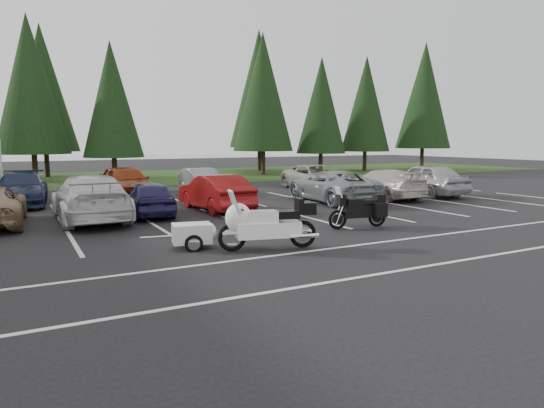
{
  "coord_description": "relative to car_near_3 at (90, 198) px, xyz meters",
  "views": [
    {
      "loc": [
        -6.22,
        -13.76,
        2.82
      ],
      "look_at": [
        0.82,
        -0.5,
        0.85
      ],
      "focal_mm": 32.0,
      "sensor_mm": 36.0,
      "label": 1
    }
  ],
  "objects": [
    {
      "name": "ground",
      "position": [
        3.94,
        -4.17,
        -0.81
      ],
      "size": [
        120.0,
        120.0,
        0.0
      ],
      "primitive_type": "plane",
      "color": "black",
      "rests_on": "ground"
    },
    {
      "name": "grass_strip",
      "position": [
        3.94,
        19.83,
        -0.81
      ],
      "size": [
        80.0,
        16.0,
        0.01
      ],
      "primitive_type": "cube",
      "color": "#183210",
      "rests_on": "ground"
    },
    {
      "name": "lake_water",
      "position": [
        7.94,
        50.83,
        -0.81
      ],
      "size": [
        70.0,
        50.0,
        0.02
      ],
      "primitive_type": "cube",
      "color": "slate",
      "rests_on": "ground"
    },
    {
      "name": "stall_markings",
      "position": [
        3.94,
        -2.17,
        -0.81
      ],
      "size": [
        32.0,
        16.0,
        0.01
      ],
      "primitive_type": "cube",
      "color": "silver",
      "rests_on": "ground"
    },
    {
      "name": "conifer_4",
      "position": [
        -1.06,
        18.73,
        5.72
      ],
      "size": [
        4.8,
        4.8,
        11.17
      ],
      "color": "#332316",
      "rests_on": "ground"
    },
    {
      "name": "conifer_5",
      "position": [
        3.94,
        17.43,
        4.82
      ],
      "size": [
        4.14,
        4.14,
        9.63
      ],
      "color": "#332316",
      "rests_on": "ground"
    },
    {
      "name": "conifer_6",
      "position": [
        15.94,
        17.93,
        5.9
      ],
      "size": [
        4.93,
        4.93,
        11.48
      ],
      "color": "#332316",
      "rests_on": "ground"
    },
    {
      "name": "conifer_7",
      "position": [
        21.44,
        17.63,
        5.0
      ],
      "size": [
        4.27,
        4.27,
        9.94
      ],
      "color": "#332316",
      "rests_on": "ground"
    },
    {
      "name": "conifer_8",
      "position": [
        26.94,
        18.43,
        5.36
      ],
      "size": [
        4.53,
        4.53,
        10.56
      ],
      "color": "#332316",
      "rests_on": "ground"
    },
    {
      "name": "conifer_9",
      "position": [
        32.94,
        17.13,
        6.26
      ],
      "size": [
        5.19,
        5.19,
        12.1
      ],
      "color": "#332316",
      "rests_on": "ground"
    },
    {
      "name": "conifer_back_b",
      "position": [
        -0.06,
        23.33,
        5.96
      ],
      "size": [
        4.97,
        4.97,
        11.58
      ],
      "color": "#332316",
      "rests_on": "ground"
    },
    {
      "name": "conifer_back_c",
      "position": [
        17.94,
        22.63,
        6.68
      ],
      "size": [
        5.5,
        5.5,
        12.81
      ],
      "color": "#332316",
      "rests_on": "ground"
    },
    {
      "name": "car_near_3",
      "position": [
        0.0,
        0.0,
        0.0
      ],
      "size": [
        2.3,
        5.62,
        1.63
      ],
      "primitive_type": "imported",
      "rotation": [
        0.0,
        0.0,
        3.14
      ],
      "color": "silver",
      "rests_on": "ground"
    },
    {
      "name": "car_near_4",
      "position": [
        2.13,
        0.23,
        -0.15
      ],
      "size": [
        1.95,
        4.03,
        1.33
      ],
      "primitive_type": "imported",
      "rotation": [
        0.0,
        0.0,
        3.04
      ],
      "color": "#201C47",
      "rests_on": "ground"
    },
    {
      "name": "car_near_5",
      "position": [
        4.81,
        0.33,
        -0.09
      ],
      "size": [
        1.8,
        4.51,
        1.46
      ],
      "primitive_type": "imported",
      "rotation": [
        0.0,
        0.0,
        3.2
      ],
      "color": "maroon",
      "rests_on": "ground"
    },
    {
      "name": "car_near_6",
      "position": [
        10.61,
        0.44,
        -0.08
      ],
      "size": [
        2.71,
        5.4,
        1.47
      ],
      "primitive_type": "imported",
      "rotation": [
        0.0,
        0.0,
        3.09
      ],
      "color": "gray",
      "rests_on": "ground"
    },
    {
      "name": "car_near_7",
      "position": [
        13.56,
        0.38,
        -0.1
      ],
      "size": [
        2.06,
        4.93,
        1.42
      ],
      "primitive_type": "imported",
      "rotation": [
        0.0,
        0.0,
        3.13
      ],
      "color": "beige",
      "rests_on": "ground"
    },
    {
      "name": "car_near_8",
      "position": [
        16.33,
        0.34,
        0.01
      ],
      "size": [
        2.04,
        4.87,
        1.64
      ],
      "primitive_type": "imported",
      "rotation": [
        0.0,
        0.0,
        3.12
      ],
      "color": "#ACABB0",
      "rests_on": "ground"
    },
    {
      "name": "car_far_1",
      "position": [
        -2.09,
        5.75,
        -0.08
      ],
      "size": [
        2.45,
        5.18,
        1.46
      ],
      "primitive_type": "imported",
      "rotation": [
        0.0,
        0.0,
        -0.08
      ],
      "color": "#18203E",
      "rests_on": "ground"
    },
    {
      "name": "car_far_2",
      "position": [
        2.38,
        5.84,
        0.0
      ],
      "size": [
        2.29,
        4.92,
        1.63
      ],
      "primitive_type": "imported",
      "rotation": [
        0.0,
        0.0,
        0.08
      ],
      "color": "maroon",
      "rests_on": "ground"
    },
    {
      "name": "car_far_3",
      "position": [
        6.35,
        6.12,
        -0.13
      ],
      "size": [
        1.49,
        4.14,
        1.36
      ],
      "primitive_type": "imported",
      "rotation": [
        0.0,
        0.0,
        -0.01
      ],
      "color": "gray",
      "rests_on": "ground"
    },
    {
      "name": "car_far_4",
      "position": [
        13.02,
        5.43,
        -0.1
      ],
      "size": [
        2.74,
        5.32,
        1.44
      ],
      "primitive_type": "imported",
      "rotation": [
        0.0,
        0.0,
        -0.07
      ],
      "color": "#A7A399",
      "rests_on": "ground"
    },
    {
      "name": "touring_motorcycle",
      "position": [
        3.42,
        -6.98,
        -0.01
      ],
      "size": [
        3.02,
        1.57,
        1.6
      ],
      "primitive_type": null,
      "rotation": [
        0.0,
        0.0,
        -0.25
      ],
      "color": "white",
      "rests_on": "ground"
    },
    {
      "name": "cargo_trailer",
      "position": [
        1.71,
        -5.93,
        -0.48
      ],
      "size": [
        1.59,
        1.09,
        0.67
      ],
      "primitive_type": null,
      "rotation": [
        0.0,
        0.0,
        -0.2
      ],
      "color": "silver",
      "rests_on": "ground"
    },
    {
      "name": "adventure_motorcycle",
      "position": [
        7.42,
        -5.57,
        -0.12
      ],
      "size": [
        2.38,
        1.14,
        1.39
      ],
      "primitive_type": null,
      "rotation": [
        0.0,
        0.0,
        -0.16
      ],
      "color": "black",
      "rests_on": "ground"
    }
  ]
}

